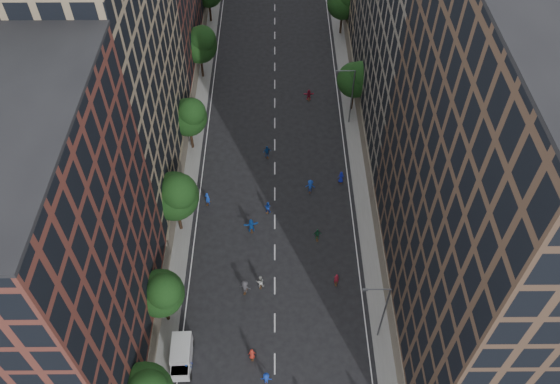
# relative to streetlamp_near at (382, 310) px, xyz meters

# --- Properties ---
(ground) EXTENTS (240.00, 240.00, 0.00)m
(ground) POSITION_rel_streetlamp_near_xyz_m (-10.37, 28.00, -5.17)
(ground) COLOR black
(ground) RESTS_ON ground
(sidewalk_left) EXTENTS (4.00, 105.00, 0.15)m
(sidewalk_left) POSITION_rel_streetlamp_near_xyz_m (-22.37, 35.50, -5.09)
(sidewalk_left) COLOR slate
(sidewalk_left) RESTS_ON ground
(sidewalk_right) EXTENTS (4.00, 105.00, 0.15)m
(sidewalk_right) POSITION_rel_streetlamp_near_xyz_m (1.63, 35.50, -5.09)
(sidewalk_right) COLOR slate
(sidewalk_right) RESTS_ON ground
(bldg_left_a) EXTENTS (14.00, 22.00, 30.00)m
(bldg_left_a) POSITION_rel_streetlamp_near_xyz_m (-29.37, -1.00, 9.83)
(bldg_left_a) COLOR #592A22
(bldg_left_a) RESTS_ON ground
(bldg_left_b) EXTENTS (14.00, 26.00, 34.00)m
(bldg_left_b) POSITION_rel_streetlamp_near_xyz_m (-29.37, 23.00, 11.83)
(bldg_left_b) COLOR #8D795C
(bldg_left_b) RESTS_ON ground
(bldg_right_a) EXTENTS (14.00, 30.00, 36.00)m
(bldg_right_a) POSITION_rel_streetlamp_near_xyz_m (8.63, 3.00, 12.83)
(bldg_right_a) COLOR #4D3829
(bldg_right_a) RESTS_ON ground
(bldg_right_b) EXTENTS (14.00, 28.00, 33.00)m
(bldg_right_b) POSITION_rel_streetlamp_near_xyz_m (8.63, 32.00, 11.33)
(bldg_right_b) COLOR #70685C
(bldg_right_b) RESTS_ON ground
(tree_left_1) EXTENTS (4.80, 4.80, 8.21)m
(tree_left_1) POSITION_rel_streetlamp_near_xyz_m (-21.39, 1.86, 0.38)
(tree_left_1) COLOR black
(tree_left_1) RESTS_ON ground
(tree_left_2) EXTENTS (5.60, 5.60, 9.45)m
(tree_left_2) POSITION_rel_streetlamp_near_xyz_m (-21.36, 13.83, 1.19)
(tree_left_2) COLOR black
(tree_left_2) RESTS_ON ground
(tree_left_3) EXTENTS (5.00, 5.00, 8.58)m
(tree_left_3) POSITION_rel_streetlamp_near_xyz_m (-21.38, 27.85, 0.65)
(tree_left_3) COLOR black
(tree_left_3) RESTS_ON ground
(tree_left_4) EXTENTS (5.40, 5.40, 9.08)m
(tree_left_4) POSITION_rel_streetlamp_near_xyz_m (-21.37, 43.84, 0.93)
(tree_left_4) COLOR black
(tree_left_4) RESTS_ON ground
(tree_right_a) EXTENTS (5.00, 5.00, 8.39)m
(tree_right_a) POSITION_rel_streetlamp_near_xyz_m (1.02, 35.85, 0.46)
(tree_right_a) COLOR black
(tree_right_a) RESTS_ON ground
(tree_right_b) EXTENTS (5.20, 5.20, 8.83)m
(tree_right_b) POSITION_rel_streetlamp_near_xyz_m (1.02, 55.85, 0.79)
(tree_right_b) COLOR black
(tree_right_b) RESTS_ON ground
(streetlamp_near) EXTENTS (2.64, 0.22, 9.06)m
(streetlamp_near) POSITION_rel_streetlamp_near_xyz_m (0.00, 0.00, 0.00)
(streetlamp_near) COLOR #595B60
(streetlamp_near) RESTS_ON ground
(streetlamp_far) EXTENTS (2.64, 0.22, 9.06)m
(streetlamp_far) POSITION_rel_streetlamp_near_xyz_m (0.00, 33.00, 0.00)
(streetlamp_far) COLOR #595B60
(streetlamp_far) RESTS_ON ground
(cargo_van) EXTENTS (2.15, 4.38, 2.30)m
(cargo_van) POSITION_rel_streetlamp_near_xyz_m (-19.52, -2.65, -3.96)
(cargo_van) COLOR silver
(cargo_van) RESTS_ON ground
(skater_0) EXTENTS (1.00, 0.76, 1.83)m
(skater_0) POSITION_rel_streetlamp_near_xyz_m (-18.87, -3.24, -4.25)
(skater_0) COLOR #1730BB
(skater_0) RESTS_ON ground
(skater_3) EXTENTS (1.13, 0.70, 1.68)m
(skater_3) POSITION_rel_streetlamp_near_xyz_m (-11.18, -4.86, -4.33)
(skater_3) COLOR #1331A1
(skater_3) RESTS_ON ground
(skater_4) EXTENTS (1.07, 0.66, 1.70)m
(skater_4) POSITION_rel_streetlamp_near_xyz_m (-18.87, -3.82, -4.32)
(skater_4) COLOR #13349C
(skater_4) RESTS_ON ground
(skater_6) EXTENTS (0.80, 0.57, 1.52)m
(skater_6) POSITION_rel_streetlamp_near_xyz_m (-12.62, -2.32, -4.41)
(skater_6) COLOR #A9271C
(skater_6) RESTS_ON ground
(skater_7) EXTENTS (0.61, 0.42, 1.63)m
(skater_7) POSITION_rel_streetlamp_near_xyz_m (-3.61, 6.28, -4.35)
(skater_7) COLOR maroon
(skater_7) RESTS_ON ground
(skater_8) EXTENTS (0.86, 0.67, 1.76)m
(skater_8) POSITION_rel_streetlamp_near_xyz_m (-11.95, 5.97, -4.29)
(skater_8) COLOR beige
(skater_8) RESTS_ON ground
(skater_9) EXTENTS (1.36, 0.99, 1.89)m
(skater_9) POSITION_rel_streetlamp_near_xyz_m (-13.58, 5.26, -4.23)
(skater_9) COLOR #3A393D
(skater_9) RESTS_ON ground
(skater_10) EXTENTS (1.02, 0.47, 1.71)m
(skater_10) POSITION_rel_streetlamp_near_xyz_m (-5.38, 12.36, -4.31)
(skater_10) COLOR #1B5C38
(skater_10) RESTS_ON ground
(skater_11) EXTENTS (1.88, 0.93, 1.95)m
(skater_11) POSITION_rel_streetlamp_near_xyz_m (-13.14, 13.66, -4.19)
(skater_11) COLOR #154DAC
(skater_11) RESTS_ON ground
(skater_12) EXTENTS (0.84, 0.56, 1.71)m
(skater_12) POSITION_rel_streetlamp_near_xyz_m (-1.87, 21.52, -4.31)
(skater_12) COLOR #121C99
(skater_12) RESTS_ON ground
(skater_13) EXTENTS (0.81, 0.69, 1.88)m
(skater_13) POSITION_rel_streetlamp_near_xyz_m (-18.67, 17.93, -4.23)
(skater_13) COLOR #1741BC
(skater_13) RESTS_ON ground
(skater_14) EXTENTS (0.96, 0.85, 1.66)m
(skater_14) POSITION_rel_streetlamp_near_xyz_m (-11.23, 16.60, -4.34)
(skater_14) COLOR #1436A4
(skater_14) RESTS_ON ground
(skater_15) EXTENTS (1.31, 0.88, 1.89)m
(skater_15) POSITION_rel_streetlamp_near_xyz_m (-5.88, 19.94, -4.22)
(skater_15) COLOR #143BAA
(skater_15) RESTS_ON ground
(skater_16) EXTENTS (1.15, 0.72, 1.81)m
(skater_16) POSITION_rel_streetlamp_near_xyz_m (-11.38, 26.19, -4.26)
(skater_16) COLOR #124499
(skater_16) RESTS_ON ground
(skater_17) EXTENTS (1.63, 0.62, 1.72)m
(skater_17) POSITION_rel_streetlamp_near_xyz_m (-5.30, 38.23, -4.31)
(skater_17) COLOR #A71B36
(skater_17) RESTS_ON ground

